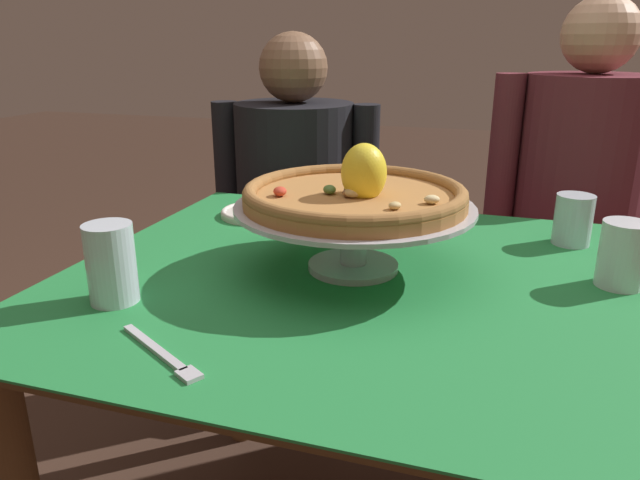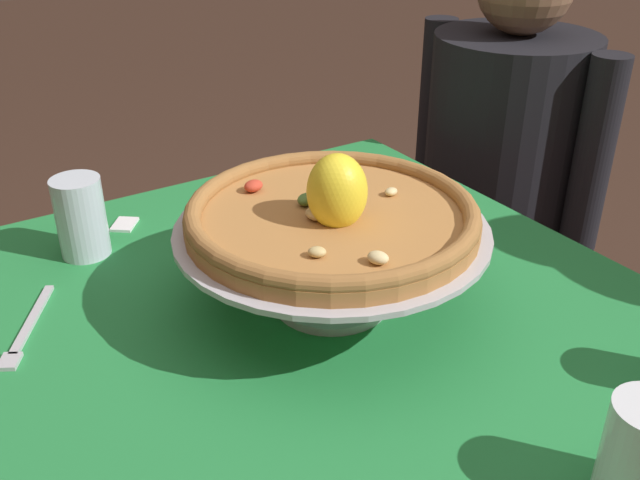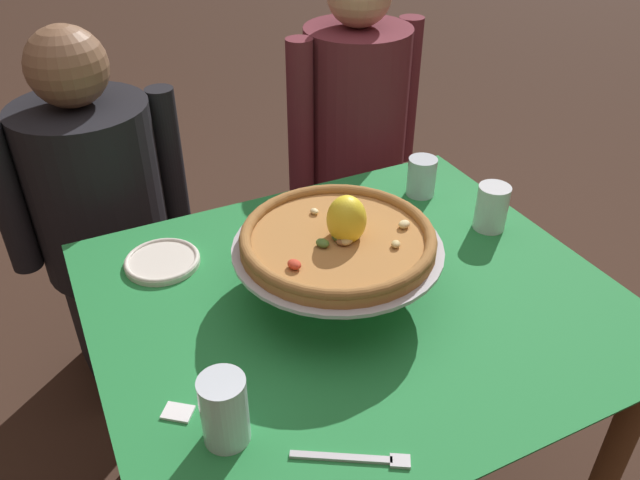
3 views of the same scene
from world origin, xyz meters
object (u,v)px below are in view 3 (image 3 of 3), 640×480
object	(u,v)px
sugar_packet	(178,412)
water_glass_front_left	(225,413)
side_plate	(162,261)
water_glass_side_right	(491,210)
pizza	(339,237)
diner_right	(354,161)
diner_left	(104,227)
dinner_fork	(358,459)
water_glass_back_right	(421,179)
pizza_stand	(337,257)

from	to	relation	value
sugar_packet	water_glass_front_left	bearing A→B (deg)	-53.90
side_plate	sugar_packet	distance (m)	0.44
water_glass_side_right	water_glass_front_left	bearing A→B (deg)	-158.05
pizza	side_plate	xyz separation A→B (m)	(-0.31, 0.26, -0.13)
diner_right	water_glass_side_right	bearing A→B (deg)	-89.40
water_glass_side_right	diner_left	xyz separation A→B (m)	(-0.83, 0.67, -0.21)
dinner_fork	diner_left	size ratio (longest dim) A/B	0.15
diner_left	diner_right	distance (m)	0.82
water_glass_side_right	dinner_fork	bearing A→B (deg)	-143.85
side_plate	diner_left	xyz separation A→B (m)	(-0.08, 0.47, -0.17)
water_glass_back_right	diner_right	bearing A→B (deg)	83.35
side_plate	dinner_fork	world-z (taller)	side_plate
water_glass_front_left	side_plate	world-z (taller)	water_glass_front_left
dinner_fork	side_plate	bearing A→B (deg)	102.78
diner_left	diner_right	size ratio (longest dim) A/B	0.93
dinner_fork	diner_right	size ratio (longest dim) A/B	0.14
pizza_stand	sugar_packet	bearing A→B (deg)	-156.55
pizza_stand	diner_left	distance (m)	0.86
water_glass_front_left	water_glass_back_right	size ratio (longest dim) A/B	1.25
water_glass_back_right	dinner_fork	world-z (taller)	water_glass_back_right
pizza	pizza_stand	bearing A→B (deg)	159.00
pizza_stand	water_glass_back_right	distance (m)	0.48
diner_right	pizza_stand	bearing A→B (deg)	-121.17
pizza	sugar_packet	world-z (taller)	pizza
sugar_packet	side_plate	bearing A→B (deg)	79.09
water_glass_side_right	dinner_fork	world-z (taller)	water_glass_side_right
side_plate	diner_left	bearing A→B (deg)	99.05
diner_right	side_plate	bearing A→B (deg)	-147.88
water_glass_front_left	diner_right	size ratio (longest dim) A/B	0.11
diner_left	water_glass_side_right	bearing A→B (deg)	-38.93
water_glass_side_right	sugar_packet	world-z (taller)	water_glass_side_right
pizza	water_glass_front_left	size ratio (longest dim) A/B	3.05
pizza	side_plate	world-z (taller)	pizza
pizza_stand	water_glass_back_right	bearing A→B (deg)	35.00
diner_left	dinner_fork	bearing A→B (deg)	-78.78
water_glass_front_left	dinner_fork	xyz separation A→B (m)	(0.17, -0.13, -0.06)
water_glass_back_right	side_plate	world-z (taller)	water_glass_back_right
pizza_stand	water_glass_side_right	xyz separation A→B (m)	(0.45, 0.06, -0.04)
pizza_stand	pizza	size ratio (longest dim) A/B	1.09
water_glass_front_left	sugar_packet	world-z (taller)	water_glass_front_left
sugar_packet	dinner_fork	bearing A→B (deg)	-43.00
water_glass_side_right	water_glass_back_right	xyz separation A→B (m)	(-0.06, 0.21, -0.00)
water_glass_front_left	water_glass_back_right	bearing A→B (deg)	36.10
water_glass_front_left	diner_left	size ratio (longest dim) A/B	0.11
pizza_stand	diner_right	bearing A→B (deg)	58.83
pizza	diner_left	world-z (taller)	diner_left
water_glass_front_left	dinner_fork	size ratio (longest dim) A/B	0.74
diner_left	diner_right	world-z (taller)	diner_right
sugar_packet	diner_left	size ratio (longest dim) A/B	0.04
sugar_packet	diner_right	size ratio (longest dim) A/B	0.04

